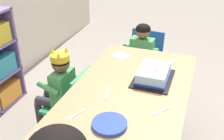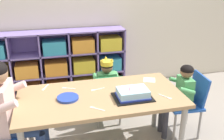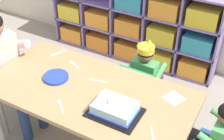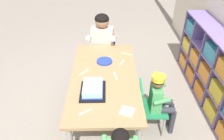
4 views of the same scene
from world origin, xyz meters
The scene contains 15 objects.
ground centered at (0.00, 0.00, 0.00)m, with size 16.00×16.00×0.00m, color gray.
storage_cubby_shelf centered at (-0.33, 1.42, 0.41)m, with size 1.94×0.30×0.92m.
activity_table centered at (0.00, 0.00, 0.57)m, with size 1.48×0.73×0.64m.
classroom_chair_blue centered at (0.18, 0.49, 0.36)m, with size 0.33×0.33×0.63m.
child_with_crown centered at (0.18, 0.60, 0.49)m, with size 0.30×0.31×0.79m.
classroom_chair_adult_side centered at (-0.88, -0.03, 0.44)m, with size 0.34×0.40×0.69m.
adult_helper_seated centered at (-0.77, -0.04, 0.65)m, with size 0.45×0.43×1.04m.
birthday_cake_on_tray centered at (0.27, -0.11, 0.67)m, with size 0.34×0.25×0.12m.
paper_plate_stack centered at (-0.29, 0.00, 0.65)m, with size 0.19×0.19×0.02m, color #233DA3.
paper_napkin_square centered at (0.55, 0.21, 0.64)m, with size 0.12×0.12×0.00m, color white.
fork_scattered_mid_table centered at (0.55, -0.17, 0.64)m, with size 0.08×0.12×0.00m.
fork_at_table_front_edge centered at (-0.49, 0.28, 0.64)m, with size 0.07×0.13×0.00m.
fork_near_cake_tray centered at (-0.27, 0.21, 0.64)m, with size 0.12×0.07×0.00m.
fork_near_child_seat centered at (-0.01, 0.12, 0.64)m, with size 0.14×0.04×0.00m.
fork_by_napkin centered at (-0.08, -0.23, 0.64)m, with size 0.11×0.10×0.00m.
Camera 4 is at (1.98, 0.04, 2.06)m, focal length 35.51 mm.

